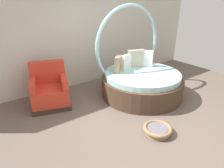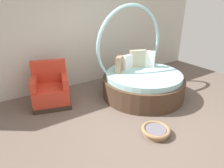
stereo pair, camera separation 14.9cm
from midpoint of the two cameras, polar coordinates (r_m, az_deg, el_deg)
The scene contains 5 objects.
ground_plane at distance 3.83m, azimuth 10.19°, elevation -11.69°, with size 8.00×8.00×0.02m, color #66564C.
back_wall at distance 5.29m, azimuth -8.05°, elevation 15.20°, with size 8.00×0.12×2.86m, color beige.
round_daybed at distance 4.78m, azimuth 9.49°, elevation 1.43°, with size 1.96×1.96×2.12m.
red_armchair at distance 4.52m, azimuth -16.69°, elevation -1.63°, with size 0.99×0.99×0.94m.
pet_basket at distance 3.58m, azimuth 13.97°, elevation -13.25°, with size 0.51×0.51×0.13m.
Camera 2 is at (-2.17, -2.25, 2.18)m, focal length 30.95 mm.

